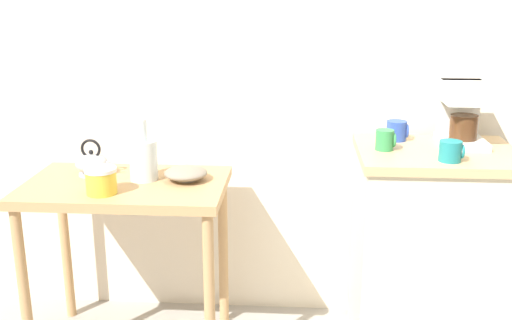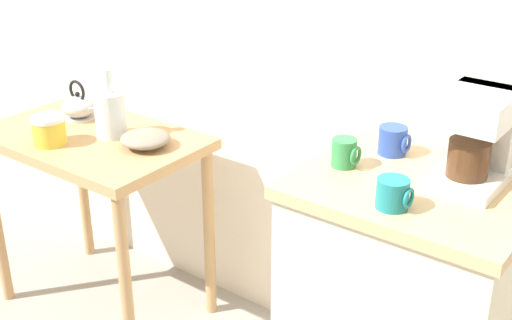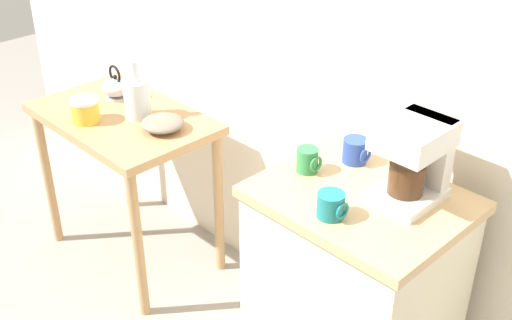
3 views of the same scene
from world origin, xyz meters
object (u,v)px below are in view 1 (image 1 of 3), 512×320
object	(u,v)px
teakettle	(92,163)
coffee_maker	(463,111)
canister_enamel	(101,181)
mug_dark_teal	(451,151)
mug_tall_green	(385,140)
bowl_stoneware	(186,173)
glass_carafe_vase	(143,158)
mug_blue	(397,131)

from	to	relation	value
teakettle	coffee_maker	xyz separation A→B (m)	(1.54, 0.06, 0.24)
canister_enamel	coffee_maker	distance (m)	1.48
canister_enamel	mug_dark_teal	bearing A→B (deg)	1.35
mug_tall_green	bowl_stoneware	bearing A→B (deg)	179.48
mug_tall_green	glass_carafe_vase	bearing A→B (deg)	179.46
teakettle	glass_carafe_vase	size ratio (longest dim) A/B	0.65
teakettle	mug_dark_teal	bearing A→B (deg)	-7.95
mug_tall_green	coffee_maker	bearing A→B (deg)	19.33
coffee_maker	canister_enamel	bearing A→B (deg)	-168.52
teakettle	mug_blue	distance (m)	1.30
bowl_stoneware	mug_dark_teal	xyz separation A→B (m)	(1.03, -0.15, 0.16)
teakettle	canister_enamel	world-z (taller)	teakettle
mug_blue	glass_carafe_vase	bearing A→B (deg)	-171.87
teakettle	mug_blue	size ratio (longest dim) A/B	1.83
bowl_stoneware	mug_tall_green	distance (m)	0.82
teakettle	mug_dark_teal	distance (m)	1.46
glass_carafe_vase	mug_blue	world-z (taller)	glass_carafe_vase
coffee_maker	mug_dark_teal	distance (m)	0.30
canister_enamel	mug_tall_green	size ratio (longest dim) A/B	1.51
canister_enamel	mug_tall_green	bearing A→B (deg)	9.09
glass_carafe_vase	mug_dark_teal	bearing A→B (deg)	-7.32
bowl_stoneware	canister_enamel	world-z (taller)	canister_enamel
bowl_stoneware	glass_carafe_vase	size ratio (longest dim) A/B	0.70
bowl_stoneware	mug_tall_green	bearing A→B (deg)	-0.52
glass_carafe_vase	coffee_maker	world-z (taller)	coffee_maker
glass_carafe_vase	coffee_maker	distance (m)	1.33
mug_dark_teal	mug_blue	bearing A→B (deg)	116.33
teakettle	canister_enamel	bearing A→B (deg)	-63.96
mug_dark_teal	bowl_stoneware	bearing A→B (deg)	171.55
bowl_stoneware	mug_blue	size ratio (longest dim) A/B	1.98
glass_carafe_vase	coffee_maker	bearing A→B (deg)	4.54
canister_enamel	bowl_stoneware	bearing A→B (deg)	31.75
mug_blue	mug_tall_green	bearing A→B (deg)	-113.76
teakettle	glass_carafe_vase	distance (m)	0.24
mug_tall_green	mug_dark_teal	bearing A→B (deg)	-33.31
teakettle	mug_dark_teal	world-z (taller)	mug_dark_teal
mug_dark_teal	mug_tall_green	size ratio (longest dim) A/B	1.10
bowl_stoneware	glass_carafe_vase	bearing A→B (deg)	179.39
mug_dark_teal	mug_blue	distance (m)	0.34
glass_carafe_vase	canister_enamel	bearing A→B (deg)	-123.13
mug_tall_green	teakettle	bearing A→B (deg)	177.39
bowl_stoneware	mug_blue	world-z (taller)	mug_blue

